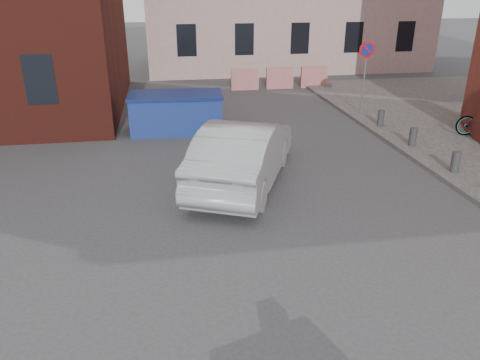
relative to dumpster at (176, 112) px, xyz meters
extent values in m
plane|color=#38383A|center=(0.97, -8.71, -0.66)|extent=(120.00, 120.00, 0.00)
cylinder|color=gray|center=(6.97, 0.79, 0.76)|extent=(0.07, 0.07, 2.60)
cylinder|color=red|center=(6.97, 0.77, 1.81)|extent=(0.60, 0.03, 0.60)
cylinder|color=navy|center=(6.97, 0.75, 1.81)|extent=(0.44, 0.03, 0.44)
cylinder|color=#3A3A3D|center=(6.97, -5.31, -0.26)|extent=(0.22, 0.22, 0.55)
cylinder|color=#3A3A3D|center=(6.97, -3.11, -0.26)|extent=(0.22, 0.22, 0.55)
cylinder|color=#3A3A3D|center=(6.97, -0.91, -0.26)|extent=(0.22, 0.22, 0.55)
cube|color=red|center=(3.47, 6.29, -0.16)|extent=(1.30, 0.18, 1.00)
cube|color=red|center=(5.17, 6.29, -0.16)|extent=(1.30, 0.18, 1.00)
cube|color=red|center=(6.87, 6.29, -0.16)|extent=(1.30, 0.18, 1.00)
cube|color=navy|center=(0.00, 0.00, -0.05)|extent=(3.08, 1.66, 1.20)
cube|color=navy|center=(0.00, 0.00, 0.60)|extent=(3.19, 1.77, 0.10)
imported|color=#A3A6AB|center=(1.46, -4.83, 0.15)|extent=(3.51, 5.16, 1.61)
camera|label=1|loc=(-0.42, -15.59, 3.99)|focal=35.00mm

